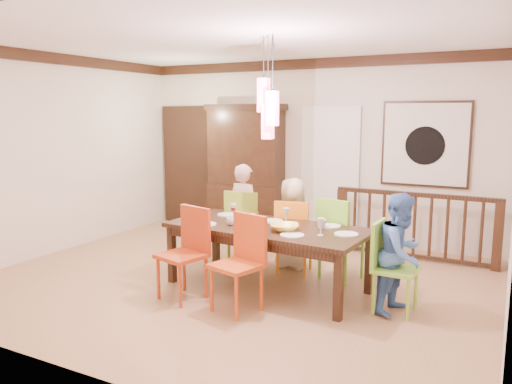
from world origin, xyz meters
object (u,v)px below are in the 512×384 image
at_px(chair_far_left, 247,222).
at_px(chair_end_right, 396,262).
at_px(dining_table, 267,232).
at_px(person_far_left, 244,212).
at_px(person_end_right, 401,253).
at_px(china_hutch, 246,169).
at_px(balustrade, 414,225).
at_px(person_far_mid, 292,223).

xyz_separation_m(chair_far_left, chair_end_right, (2.15, -0.75, -0.05)).
height_order(dining_table, chair_far_left, chair_far_left).
xyz_separation_m(dining_table, chair_far_left, (-0.65, 0.70, -0.08)).
relative_size(dining_table, person_far_left, 1.77).
bearing_deg(person_end_right, chair_end_right, 146.99).
distance_m(chair_end_right, person_end_right, 0.10).
xyz_separation_m(dining_table, chair_end_right, (1.50, -0.05, -0.13)).
height_order(chair_end_right, person_end_right, person_end_right).
xyz_separation_m(chair_far_left, person_far_left, (-0.14, 0.16, 0.09)).
distance_m(person_far_left, person_end_right, 2.49).
bearing_deg(person_far_left, person_end_right, 170.64).
relative_size(china_hutch, person_far_left, 1.61).
bearing_deg(china_hutch, chair_far_left, -60.75).
relative_size(chair_far_left, balustrade, 0.46).
bearing_deg(china_hutch, chair_end_right, -37.87).
bearing_deg(china_hutch, dining_table, -56.19).
distance_m(balustrade, person_far_left, 2.40).
bearing_deg(dining_table, chair_far_left, 137.21).
bearing_deg(person_far_left, chair_far_left, 141.77).
relative_size(chair_end_right, balustrade, 0.42).
distance_m(chair_end_right, person_far_mid, 1.79).
xyz_separation_m(dining_table, china_hutch, (-1.57, 2.34, 0.43)).
height_order(chair_end_right, person_far_left, person_far_left).
relative_size(chair_far_left, person_end_right, 0.83).
distance_m(chair_far_left, person_far_left, 0.23).
bearing_deg(person_far_mid, china_hutch, -36.03).
bearing_deg(person_far_mid, person_end_right, 160.07).
bearing_deg(chair_far_left, dining_table, 128.47).
distance_m(dining_table, chair_end_right, 1.51).
height_order(dining_table, person_far_mid, person_far_mid).
bearing_deg(chair_far_left, chair_end_right, 156.48).
bearing_deg(balustrade, chair_far_left, -145.62).
bearing_deg(china_hutch, person_far_mid, -44.50).
relative_size(china_hutch, person_far_mid, 1.81).
height_order(dining_table, balustrade, balustrade).
distance_m(chair_end_right, balustrade, 2.05).
height_order(chair_far_left, chair_end_right, chair_far_left).
distance_m(dining_table, person_end_right, 1.54).
xyz_separation_m(china_hutch, balustrade, (2.89, -0.35, -0.60)).
distance_m(balustrade, person_far_mid, 1.79).
distance_m(dining_table, china_hutch, 2.85).
relative_size(chair_end_right, person_far_left, 0.70).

